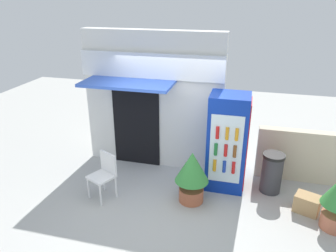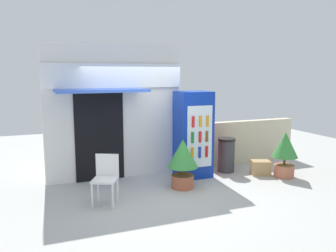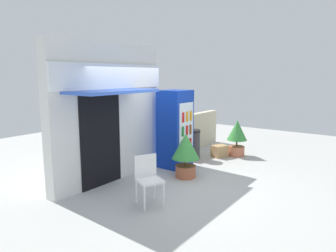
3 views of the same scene
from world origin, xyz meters
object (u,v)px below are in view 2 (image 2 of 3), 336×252
drink_cooler (194,134)px  plastic_chair (106,175)px  potted_plant_near_shop (183,159)px  cardboard_box (261,168)px  potted_plant_curbside (285,151)px  trash_bin (226,155)px

drink_cooler → plastic_chair: drink_cooler is taller
drink_cooler → potted_plant_near_shop: drink_cooler is taller
drink_cooler → cardboard_box: (1.52, -0.49, -0.81)m
plastic_chair → cardboard_box: size_ratio=2.12×
plastic_chair → cardboard_box: bearing=6.8°
drink_cooler → potted_plant_near_shop: 0.96m
drink_cooler → potted_plant_curbside: (1.91, -0.84, -0.37)m
potted_plant_curbside → trash_bin: 1.35m
potted_plant_near_shop → cardboard_box: bearing=5.2°
cardboard_box → potted_plant_near_shop: bearing=-174.8°
plastic_chair → cardboard_box: plastic_chair is taller
trash_bin → cardboard_box: size_ratio=1.94×
plastic_chair → potted_plant_curbside: (4.12, 0.10, 0.09)m
potted_plant_near_shop → potted_plant_curbside: (2.48, -0.16, -0.00)m
drink_cooler → plastic_chair: (-2.21, -0.94, -0.45)m
potted_plant_near_shop → cardboard_box: (2.09, 0.19, -0.45)m
trash_bin → cardboard_box: bearing=-40.3°
potted_plant_near_shop → potted_plant_curbside: potted_plant_curbside is taller
plastic_chair → potted_plant_curbside: potted_plant_curbside is taller
drink_cooler → trash_bin: size_ratio=2.39×
trash_bin → cardboard_box: trash_bin is taller
drink_cooler → potted_plant_near_shop: bearing=-129.9°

